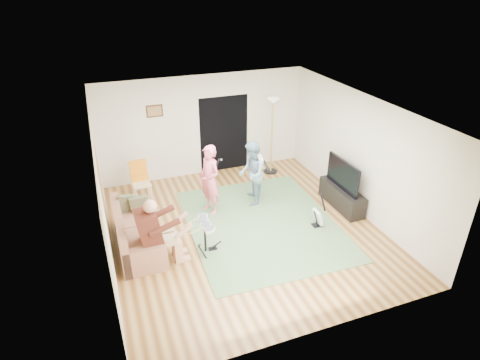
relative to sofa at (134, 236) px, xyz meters
name	(u,v)px	position (x,y,z in m)	size (l,w,h in m)	color
floor	(244,229)	(2.29, -0.19, -0.27)	(6.00, 6.00, 0.00)	brown
walls	(245,173)	(2.29, -0.19, 1.08)	(5.50, 6.00, 2.70)	beige
ceiling	(245,109)	(2.29, -0.19, 2.43)	(6.00, 6.00, 0.00)	white
window_blinds	(100,182)	(-0.46, 0.01, 1.28)	(2.05, 2.05, 0.00)	olive
doorway	(224,134)	(2.84, 2.80, 0.78)	(2.10, 2.10, 0.00)	black
picture_frame	(155,111)	(1.04, 2.80, 1.63)	(0.42, 0.03, 0.32)	#3F2314
area_rug	(261,223)	(2.72, -0.12, -0.26)	(3.13, 3.87, 0.02)	#4F7748
sofa	(134,236)	(0.00, 0.00, 0.00)	(0.81, 1.97, 0.80)	#9B674D
drummer	(160,238)	(0.42, -0.65, 0.27)	(0.89, 0.50, 1.37)	#4F2016
drum_kit	(205,238)	(1.29, -0.65, 0.05)	(0.39, 0.70, 0.72)	black
singer	(210,180)	(1.82, 0.77, 0.55)	(0.60, 0.39, 1.64)	#EB667F
microphone	(218,162)	(2.02, 0.77, 0.96)	(0.06, 0.06, 0.24)	black
guitarist	(252,174)	(2.85, 0.81, 0.51)	(0.76, 0.59, 1.56)	#6E90A2
guitar_held	(260,161)	(3.05, 0.81, 0.79)	(0.12, 0.60, 0.26)	white
guitar_spare	(318,217)	(3.84, -0.64, -0.03)	(0.29, 0.26, 0.81)	black
torchiere_lamp	(272,123)	(3.98, 2.19, 1.17)	(0.37, 0.37, 2.09)	black
dining_chair	(142,187)	(0.42, 1.87, 0.09)	(0.44, 0.46, 0.99)	beige
tv_cabinet	(342,197)	(4.79, -0.09, -0.02)	(0.40, 1.40, 0.50)	black
television	(343,174)	(4.74, -0.09, 0.58)	(0.06, 1.18, 0.69)	black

